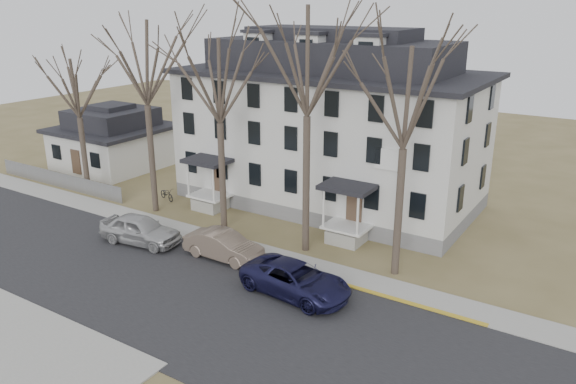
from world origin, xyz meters
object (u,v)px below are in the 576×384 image
Objects in this scene: boarding_house at (329,127)px; tree_mid_right at (407,91)px; car_tan at (224,246)px; small_house at (114,141)px; car_navy at (296,280)px; car_silver at (140,230)px; bicycle_right at (201,199)px; tree_mid_left at (218,75)px; bicycle_left at (167,194)px; tree_center at (308,54)px; tree_bungalow at (76,84)px; tree_far_left at (144,57)px.

boarding_house is 1.63× the size of tree_mid_right.
small_house is at bearing 63.42° from car_tan.
car_silver is at bearing 94.08° from car_navy.
bicycle_right is at bearing -140.54° from boarding_house.
tree_mid_left is at bearing -20.03° from small_house.
bicycle_left is (-9.80, -6.23, -4.92)m from boarding_house.
car_silver is at bearing -121.16° from tree_mid_left.
bicycle_right is at bearing 171.16° from tree_mid_right.
tree_mid_right is (5.50, 0.00, -1.48)m from tree_center.
small_house is 1.74× the size of car_silver.
tree_center reaches higher than tree_mid_right.
tree_mid_right is 12.89m from car_tan.
car_navy is at bearing -23.46° from small_house.
bicycle_left is at bearing 17.20° from tree_bungalow.
tree_center is (3.00, -8.15, 5.71)m from boarding_house.
boarding_house is at bearing -1.49° from car_tan.
car_silver is at bearing -53.65° from tree_far_left.
car_silver is (3.29, -4.48, -9.49)m from tree_far_left.
car_silver is at bearing -152.79° from tree_center.
tree_far_left reaches higher than car_tan.
bicycle_left is at bearing 71.74° from car_navy.
boarding_house reaches higher than bicycle_left.
tree_bungalow is (4.00, -6.20, 5.87)m from small_house.
tree_mid_left is at bearing 65.72° from car_navy.
small_house is at bearing 150.61° from tree_far_left.
tree_bungalow is 2.30× the size of car_tan.
car_navy is at bearing -64.32° from tree_center.
tree_far_left is 11.00m from car_silver.
car_tan is (19.79, -9.70, -1.48)m from small_house.
tree_bungalow is (-24.50, 0.00, -1.48)m from tree_mid_right.
boarding_house is 9.66m from tree_mid_left.
tree_far_left is at bearing 180.00° from tree_mid_left.
boarding_house is at bearing 5.59° from small_house.
car_navy is at bearing -18.49° from tree_far_left.
tree_far_left is 10.31m from bicycle_right.
tree_far_left is (11.00, -6.20, 8.09)m from small_house.
tree_mid_right is at bearing -80.09° from car_silver.
tree_center is 14.73m from bicycle_right.
tree_far_left is 17.85m from car_navy.
tree_far_left is 6.05m from tree_mid_left.
tree_center is at bearing -69.80° from boarding_house.
tree_mid_right is (11.50, 0.00, 0.00)m from tree_mid_left.
car_navy is at bearing -67.72° from boarding_house.
bicycle_left is at bearing 171.47° from tree_center.
tree_bungalow is 2.15× the size of car_silver.
small_house is 0.63× the size of tree_far_left.
tree_mid_right is 18.11m from bicycle_right.
tree_mid_left reaches higher than boarding_house.
tree_mid_left is at bearing 180.00° from tree_center.
car_navy is 14.23m from bicycle_right.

